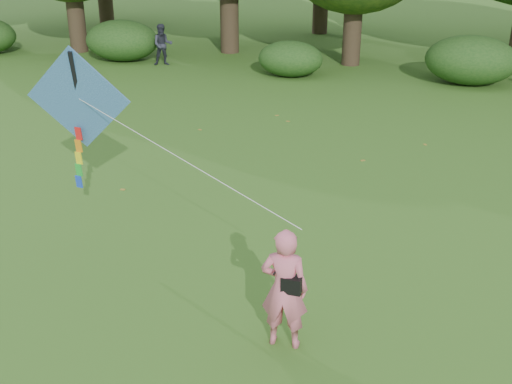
% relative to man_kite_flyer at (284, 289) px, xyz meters
% --- Properties ---
extents(ground, '(100.00, 100.00, 0.00)m').
position_rel_man_kite_flyer_xyz_m(ground, '(-0.38, 0.23, -0.99)').
color(ground, '#265114').
rests_on(ground, ground).
extents(man_kite_flyer, '(0.75, 0.52, 1.98)m').
position_rel_man_kite_flyer_xyz_m(man_kite_flyer, '(0.00, 0.00, 0.00)').
color(man_kite_flyer, '#DA667E').
rests_on(man_kite_flyer, ground).
extents(bystander_left, '(1.07, 0.99, 1.78)m').
position_rel_man_kite_flyer_xyz_m(bystander_left, '(-10.22, 17.68, -0.10)').
color(bystander_left, '#2A2B38').
rests_on(bystander_left, ground).
extents(crossbody_bag, '(0.43, 0.20, 0.75)m').
position_rel_man_kite_flyer_xyz_m(crossbody_bag, '(0.12, -0.03, 0.13)').
color(crossbody_bag, black).
rests_on(crossbody_bag, ground).
extents(flying_kite, '(6.06, 2.77, 2.93)m').
position_rel_man_kite_flyer_xyz_m(flying_kite, '(-4.75, 2.40, 1.86)').
color(flying_kite, '#2941B1').
rests_on(flying_kite, ground).
extents(shrub_band, '(39.15, 3.22, 1.88)m').
position_rel_man_kite_flyer_xyz_m(shrub_band, '(-1.10, 17.83, -0.13)').
color(shrub_band, '#264919').
rests_on(shrub_band, ground).
extents(fallen_leaves, '(10.41, 14.59, 0.01)m').
position_rel_man_kite_flyer_xyz_m(fallen_leaves, '(0.22, 6.71, -0.99)').
color(fallen_leaves, olive).
rests_on(fallen_leaves, ground).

